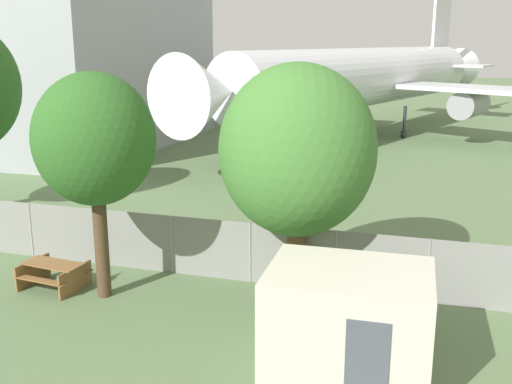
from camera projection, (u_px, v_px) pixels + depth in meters
The scene contains 6 objects.
perimeter_fence at pixel (250, 253), 17.74m from camera, with size 56.07×0.07×1.85m.
airplane at pixel (369, 77), 43.89m from camera, with size 31.50×39.30×12.74m.
portable_cabin at pixel (348, 324), 12.66m from camera, with size 3.47×2.65×2.42m.
picnic_bench_near_cabin at pixel (54, 272), 17.43m from camera, with size 1.90×1.58×0.76m.
tree_near_hangar at pixel (95, 140), 15.91m from camera, with size 3.25×3.25×6.28m.
tree_behind_benches at pixel (297, 151), 16.23m from camera, with size 4.30×4.30×6.50m.
Camera 1 is at (5.00, -5.49, 7.03)m, focal length 42.00 mm.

